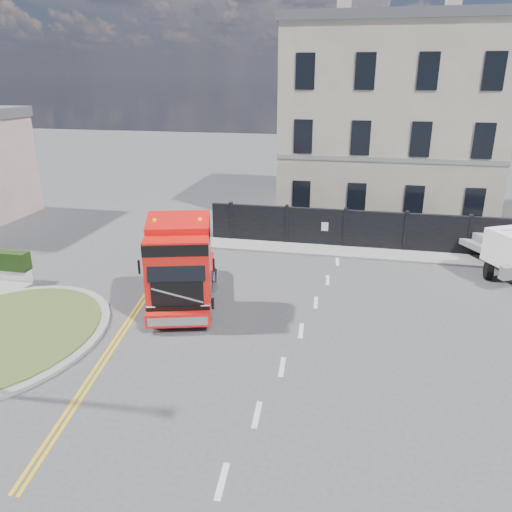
# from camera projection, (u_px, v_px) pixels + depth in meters

# --- Properties ---
(ground) EXTENTS (120.00, 120.00, 0.00)m
(ground) POSITION_uv_depth(u_px,v_px,m) (223.00, 318.00, 18.38)
(ground) COLOR #424244
(ground) RESTS_ON ground
(traffic_island) EXTENTS (6.80, 6.80, 0.17)m
(traffic_island) POSITION_uv_depth(u_px,v_px,m) (1.00, 336.00, 16.95)
(traffic_island) COLOR gray
(traffic_island) RESTS_ON ground
(hoarding_fence) EXTENTS (18.80, 0.25, 2.00)m
(hoarding_fence) POSITION_uv_depth(u_px,v_px,m) (396.00, 232.00, 25.05)
(hoarding_fence) COLOR black
(hoarding_fence) RESTS_ON ground
(georgian_building) EXTENTS (12.30, 10.30, 12.80)m
(georgian_building) POSITION_uv_depth(u_px,v_px,m) (388.00, 121.00, 30.42)
(georgian_building) COLOR beige
(georgian_building) RESTS_ON ground
(pavement_far) EXTENTS (20.00, 1.60, 0.12)m
(pavement_far) POSITION_uv_depth(u_px,v_px,m) (383.00, 255.00, 24.65)
(pavement_far) COLOR gray
(pavement_far) RESTS_ON ground
(truck) EXTENTS (3.73, 6.34, 3.57)m
(truck) POSITION_uv_depth(u_px,v_px,m) (181.00, 268.00, 18.69)
(truck) COLOR black
(truck) RESTS_ON ground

